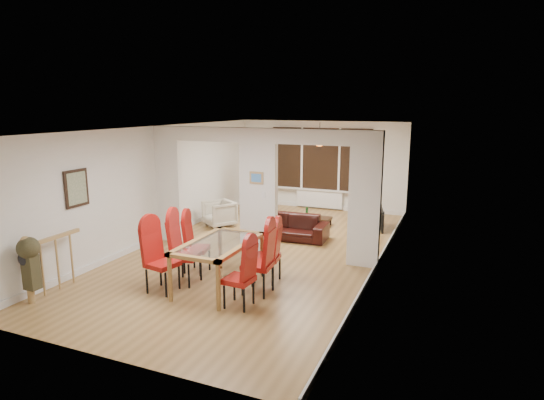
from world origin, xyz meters
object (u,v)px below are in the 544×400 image
Objects in this scene: sofa at (286,226)px; coffee_table at (313,221)px; dining_chair_lc at (196,245)px; television at (378,218)px; dining_table at (219,264)px; dining_chair_ra at (239,274)px; bottle at (307,212)px; dining_chair_la at (162,259)px; dining_chair_rc at (267,253)px; armchair at (219,214)px; person at (255,183)px; dining_chair_rb at (258,260)px; bowl at (307,216)px; dining_chair_lb at (185,251)px.

coffee_table is at bearing 78.33° from sofa.
dining_chair_lc is 5.05m from television.
sofa is at bearing 89.95° from dining_table.
bottle is (-0.59, 5.09, -0.17)m from dining_chair_ra.
dining_chair_la is 3.80m from sofa.
dining_table is 1.64× the size of dining_chair_rc.
armchair is 1.52m from person.
dining_chair_lc is 1.00× the size of dining_chair_ra.
dining_chair_rb is 1.61× the size of armchair.
dining_chair_rb reaches higher than television.
dining_chair_rb is at bearing -17.67° from armchair.
television is (1.18, 4.26, -0.26)m from dining_chair_rc.
coffee_table is at bearing 45.58° from bowl.
armchair is 3.02× the size of bowl.
coffee_table is (0.87, 4.60, -0.48)m from dining_chair_lb.
dining_chair_rb is 4.86× the size of bowl.
dining_chair_la is at bearing -38.72° from armchair.
dining_chair_ra reaches higher than dining_table.
person is 2.01× the size of coffee_table.
dining_chair_lc reaches higher than sofa.
dining_chair_rb reaches higher than bottle.
coffee_table is 0.21m from bowl.
dining_table is 0.73m from dining_chair_rb.
dining_chair_lc reaches higher than armchair.
dining_chair_lc is 2.82m from sofa.
dining_chair_lc is at bearing -103.34° from coffee_table.
dining_chair_lb reaches higher than armchair.
coffee_table is (1.00, 5.06, -0.46)m from dining_chair_la.
dining_table is at bearing -91.43° from bowl.
television is at bearing 51.80° from dining_chair_lb.
television is 1.64m from coffee_table.
dining_chair_la is 4.80× the size of bowl.
dining_chair_lc is at bearing 135.87° from television.
dining_chair_lb is at bearing -98.68° from bottle.
bottle is at bearing 61.96° from armchair.
dining_chair_la is 0.59× the size of sofa.
dining_chair_lc is at bearing -33.20° from armchair.
sofa is 2.08× the size of coffee_table.
dining_chair_rb reaches higher than coffee_table.
television is (1.13, 4.79, -0.31)m from dining_chair_rb.
armchair reaches higher than bottle.
dining_chair_rb is 4.40m from armchair.
dining_table is 1.51× the size of dining_chair_la.
bowl is (0.75, 4.48, -0.34)m from dining_chair_lb.
sofa is 1.25m from bowl.
bottle is (-0.65, 4.52, -0.23)m from dining_chair_rb.
dining_chair_ra is at bearing -40.44° from dining_table.
dining_chair_la is at bearing -104.21° from sofa.
dining_chair_lc reaches higher than bottle.
dining_chair_rc is (1.29, 0.61, -0.06)m from dining_chair_lb.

